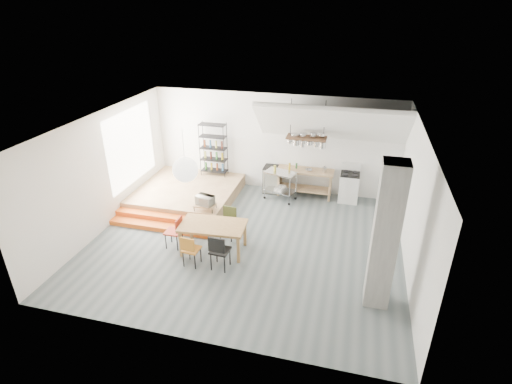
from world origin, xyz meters
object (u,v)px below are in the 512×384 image
(stove, at_px, (349,187))
(dining_table, at_px, (213,227))
(mini_fridge, at_px, (272,179))
(rolling_cart, at_px, (280,182))

(stove, distance_m, dining_table, 4.90)
(mini_fridge, bearing_deg, rolling_cart, -52.22)
(stove, bearing_deg, mini_fridge, 178.99)
(dining_table, distance_m, mini_fridge, 3.84)
(stove, relative_size, dining_table, 0.70)
(dining_table, bearing_deg, rolling_cart, 68.04)
(stove, relative_size, rolling_cart, 1.11)
(stove, bearing_deg, rolling_cart, -167.82)
(dining_table, relative_size, mini_fridge, 1.90)
(dining_table, bearing_deg, stove, 45.63)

